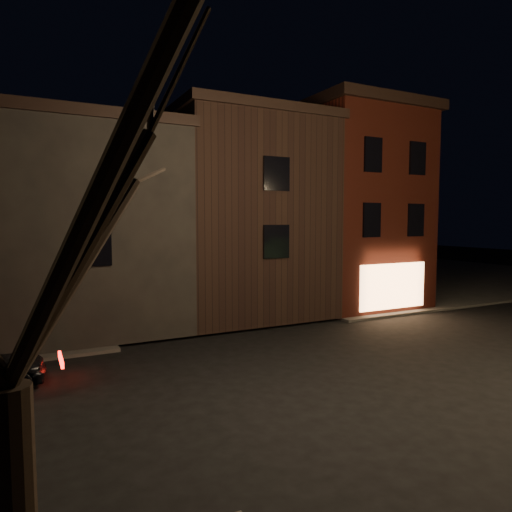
{
  "coord_description": "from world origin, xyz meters",
  "views": [
    {
      "loc": [
        -7.83,
        -11.11,
        4.61
      ],
      "look_at": [
        0.26,
        4.87,
        3.2
      ],
      "focal_mm": 32.0,
      "sensor_mm": 36.0,
      "label": 1
    }
  ],
  "objects": [
    {
      "name": "ground",
      "position": [
        0.0,
        0.0,
        0.0
      ],
      "size": [
        120.0,
        120.0,
        0.0
      ],
      "primitive_type": "plane",
      "color": "black",
      "rests_on": "ground"
    },
    {
      "name": "sidewalk_far_right",
      "position": [
        20.0,
        20.0,
        0.06
      ],
      "size": [
        30.0,
        30.0,
        0.12
      ],
      "primitive_type": "cube",
      "color": "#2D2B28",
      "rests_on": "ground"
    },
    {
      "name": "row_building_a",
      "position": [
        1.5,
        10.5,
        4.83
      ],
      "size": [
        7.3,
        10.3,
        9.4
      ],
      "color": "black",
      "rests_on": "ground"
    },
    {
      "name": "row_building_b",
      "position": [
        -5.75,
        10.5,
        4.33
      ],
      "size": [
        7.8,
        10.3,
        8.4
      ],
      "color": "black",
      "rests_on": "ground"
    },
    {
      "name": "corner_building",
      "position": [
        8.0,
        9.47,
        5.4
      ],
      "size": [
        6.5,
        8.5,
        10.5
      ],
      "color": "#3D110B",
      "rests_on": "ground"
    }
  ]
}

